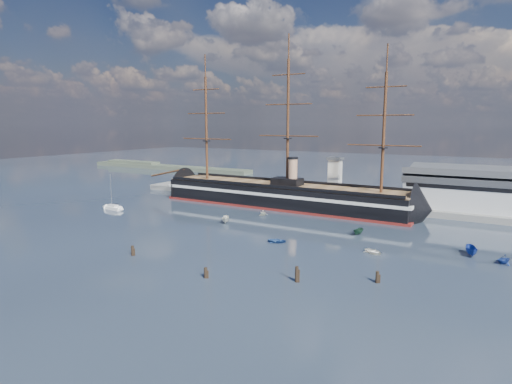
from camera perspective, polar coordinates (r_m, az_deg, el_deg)
The scene contains 17 objects.
ground at distance 127.20m, azimuth 4.05°, elevation -3.96°, with size 600.00×600.00×0.00m, color #222C3A.
quay at distance 156.62m, azimuth 13.14°, elevation -1.70°, with size 180.00×18.00×2.00m, color slate.
quay_tower at distance 154.44m, azimuth 10.46°, elevation 1.91°, with size 5.00×5.00×15.00m.
shoreline at distance 284.12m, azimuth -13.09°, elevation 3.37°, with size 120.00×10.00×4.00m.
warship at distance 149.75m, azimuth 2.87°, elevation -0.39°, with size 113.04×18.12×53.94m.
sailboat at distance 152.10m, azimuth -18.53°, elevation -1.96°, with size 7.78×3.03×12.14m.
motorboat_a at distance 125.69m, azimuth -4.04°, elevation -4.12°, with size 6.04×2.22×2.42m, color silver.
motorboat_b at distance 105.20m, azimuth 2.85°, elevation -6.75°, with size 2.84×1.13×1.32m, color #274988.
motorboat_c at distance 115.44m, azimuth 13.46°, elevation -5.55°, with size 5.02×1.84×2.01m, color #143323.
motorboat_d at distance 135.30m, azimuth 0.95°, elevation -3.15°, with size 5.16×2.24×1.89m, color silver.
motorboat_e at distance 99.98m, azimuth 15.40°, elevation -7.93°, with size 2.88×1.15×1.34m, color white.
motorboat_f at distance 106.23m, azimuth 26.75°, elevation -7.58°, with size 6.59×2.42×2.64m, color navy.
motorboat_g at distance 103.52m, azimuth 30.10°, elevation -8.27°, with size 5.93×2.57×2.17m, color navy.
piling_near_left at distance 98.99m, azimuth -16.11°, elevation -8.13°, with size 0.64×0.64×2.93m, color black.
piling_near_mid at distance 82.58m, azimuth -6.72°, elevation -11.32°, with size 0.64×0.64×2.75m, color black.
piling_near_right at distance 80.45m, azimuth 5.43°, elevation -11.86°, with size 0.64×0.64×3.67m, color black.
piling_far_right at distance 82.78m, azimuth 15.82°, elevation -11.56°, with size 0.64×0.64×2.87m, color black.
Camera 1 is at (53.94, -71.55, 28.75)m, focal length 30.00 mm.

